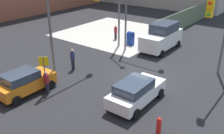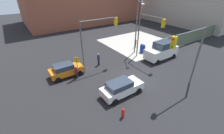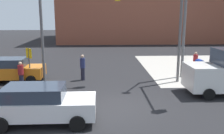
# 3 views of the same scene
# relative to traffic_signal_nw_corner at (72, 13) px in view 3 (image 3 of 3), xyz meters

# --- Properties ---
(ground_plane) EXTENTS (120.00, 120.00, 0.00)m
(ground_plane) POSITION_rel_traffic_signal_nw_corner_xyz_m (2.52, -4.50, -4.61)
(ground_plane) COLOR black
(sidewalk_corner) EXTENTS (12.00, 12.00, 0.01)m
(sidewalk_corner) POSITION_rel_traffic_signal_nw_corner_xyz_m (11.52, 4.50, -4.61)
(sidewalk_corner) COLOR #ADA89E
(sidewalk_corner) RESTS_ON ground
(building_warehouse_north) EXTENTS (32.00, 18.00, 12.51)m
(building_warehouse_north) POSITION_rel_traffic_signal_nw_corner_xyz_m (11.23, 29.50, 1.64)
(building_warehouse_north) COLOR #93513D
(building_warehouse_north) RESTS_ON ground
(traffic_signal_nw_corner) EXTENTS (5.22, 0.36, 6.50)m
(traffic_signal_nw_corner) POSITION_rel_traffic_signal_nw_corner_xyz_m (0.00, 0.00, 0.00)
(traffic_signal_nw_corner) COLOR #59595B
(traffic_signal_nw_corner) RESTS_ON ground
(traffic_signal_se_corner) EXTENTS (5.13, 0.36, 6.50)m
(traffic_signal_se_corner) POSITION_rel_traffic_signal_nw_corner_xyz_m (5.08, -9.00, -0.01)
(traffic_signal_se_corner) COLOR #59595B
(traffic_signal_se_corner) RESTS_ON ground
(traffic_signal_ne_corner) EXTENTS (0.36, 4.45, 6.50)m
(traffic_signal_ne_corner) POSITION_rel_traffic_signal_nw_corner_xyz_m (7.02, -1.66, -0.05)
(traffic_signal_ne_corner) COLOR #59595B
(traffic_signal_ne_corner) RESTS_ON ground
(street_lamp_corner) EXTENTS (1.55, 2.38, 8.00)m
(street_lamp_corner) POSITION_rel_traffic_signal_nw_corner_xyz_m (7.54, 0.98, 0.09)
(street_lamp_corner) COLOR slate
(street_lamp_corner) RESTS_ON ground
(warning_sign_two_way) EXTENTS (0.48, 0.48, 2.40)m
(warning_sign_two_way) POSITION_rel_traffic_signal_nw_corner_xyz_m (-2.88, -0.08, -2.98)
(warning_sign_two_way) COLOR #4C4C4C
(warning_sign_two_way) RESTS_ON ground
(mailbox_blue) EXTENTS (0.56, 0.64, 1.43)m
(mailbox_blue) POSITION_rel_traffic_signal_nw_corner_xyz_m (8.72, 0.50, -3.85)
(mailbox_blue) COLOR navy
(mailbox_blue) RESTS_ON ground
(sedan_orange) EXTENTS (3.96, 2.02, 1.62)m
(sedan_orange) POSITION_rel_traffic_signal_nw_corner_xyz_m (-4.20, 0.50, -3.77)
(sedan_orange) COLOR orange
(sedan_orange) RESTS_ON ground
(sedan_white) EXTENTS (4.40, 2.02, 1.62)m
(sedan_white) POSITION_rel_traffic_signal_nw_corner_xyz_m (-0.75, -6.18, -3.77)
(sedan_white) COLOR white
(sedan_white) RESTS_ON ground
(pedestrian_crossing) EXTENTS (0.36, 0.36, 1.80)m
(pedestrian_crossing) POSITION_rel_traffic_signal_nw_corner_xyz_m (0.52, 0.70, -3.67)
(pedestrian_crossing) COLOR navy
(pedestrian_crossing) RESTS_ON ground
(pedestrian_waiting) EXTENTS (0.36, 0.36, 1.59)m
(pedestrian_waiting) POSITION_rel_traffic_signal_nw_corner_xyz_m (9.32, 2.90, -3.79)
(pedestrian_waiting) COLOR maroon
(pedestrian_waiting) RESTS_ON ground
(pedestrian_walking_north) EXTENTS (0.36, 0.36, 1.61)m
(pedestrian_walking_north) POSITION_rel_traffic_signal_nw_corner_xyz_m (-3.28, -0.70, -3.78)
(pedestrian_walking_north) COLOR maroon
(pedestrian_walking_north) RESTS_ON ground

